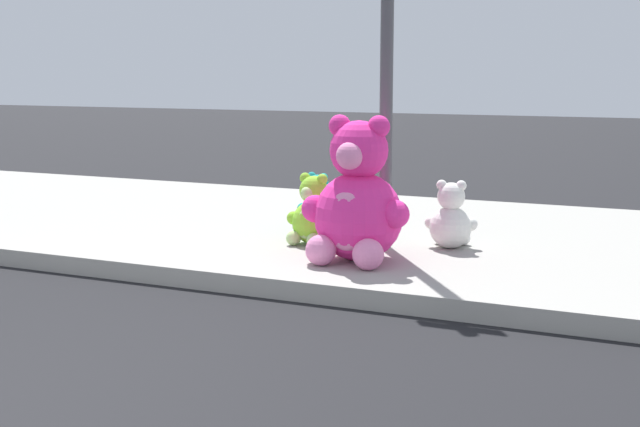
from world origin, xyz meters
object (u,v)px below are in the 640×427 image
at_px(sign_pole, 387,46).
at_px(plush_pink_large, 357,203).
at_px(plush_lime, 313,216).
at_px(plush_white, 451,221).
at_px(plush_teal, 316,207).

height_order(sign_pole, plush_pink_large, sign_pole).
bearing_deg(plush_lime, plush_white, 16.78).
bearing_deg(sign_pole, plush_lime, -169.28).
bearing_deg(sign_pole, plush_teal, 149.76).
relative_size(plush_teal, plush_lime, 0.88).
bearing_deg(plush_teal, plush_lime, -68.43).
relative_size(sign_pole, plush_teal, 5.83).
xyz_separation_m(sign_pole, plush_white, (0.52, 0.23, -1.46)).
height_order(plush_white, plush_teal, plush_white).
height_order(sign_pole, plush_white, sign_pole).
bearing_deg(plush_pink_large, plush_white, 56.32).
xyz_separation_m(plush_pink_large, plush_white, (0.54, 0.81, -0.23)).
bearing_deg(sign_pole, plush_pink_large, -92.25).
height_order(sign_pole, plush_lime, sign_pole).
bearing_deg(plush_white, plush_pink_large, -123.68).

